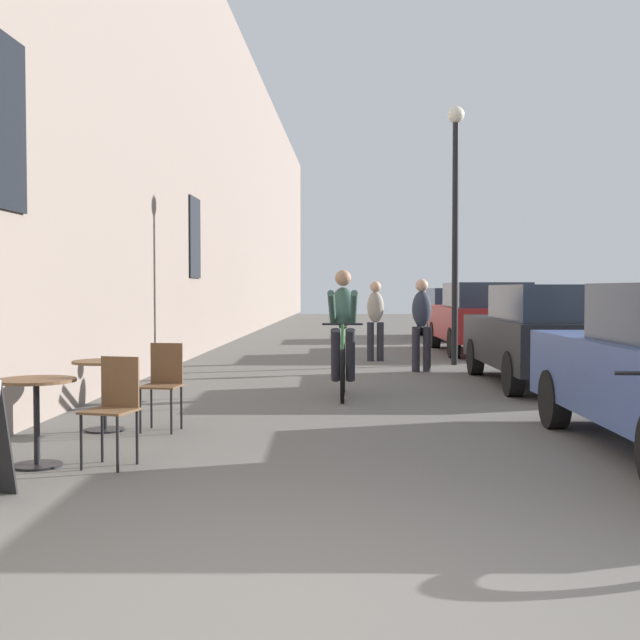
% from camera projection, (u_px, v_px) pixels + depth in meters
% --- Properties ---
extents(ground_plane, '(88.00, 88.00, 0.00)m').
position_uv_depth(ground_plane, '(309.00, 613.00, 3.71)').
color(ground_plane, '#5B5954').
extents(building_facade_left, '(0.54, 68.00, 9.07)m').
position_uv_depth(building_facade_left, '(184.00, 144.00, 17.66)').
color(building_facade_left, gray).
rests_on(building_facade_left, ground_plane).
extents(cafe_table_near, '(0.64, 0.64, 0.72)m').
position_uv_depth(cafe_table_near, '(36.00, 403.00, 6.75)').
color(cafe_table_near, black).
rests_on(cafe_table_near, ground_plane).
extents(cafe_chair_near_toward_street, '(0.46, 0.46, 0.89)m').
position_uv_depth(cafe_chair_near_toward_street, '(114.00, 403.00, 6.80)').
color(cafe_chair_near_toward_street, black).
rests_on(cafe_chair_near_toward_street, ground_plane).
extents(cafe_table_mid, '(0.64, 0.64, 0.72)m').
position_uv_depth(cafe_table_mid, '(104.00, 380.00, 8.46)').
color(cafe_table_mid, black).
rests_on(cafe_table_mid, ground_plane).
extents(cafe_chair_mid_toward_street, '(0.42, 0.42, 0.89)m').
position_uv_depth(cafe_chair_mid_toward_street, '(163.00, 380.00, 8.51)').
color(cafe_chair_mid_toward_street, black).
rests_on(cafe_chair_mid_toward_street, ground_plane).
extents(cyclist_on_bicycle, '(0.52, 1.76, 1.74)m').
position_uv_depth(cyclist_on_bicycle, '(343.00, 336.00, 11.21)').
color(cyclist_on_bicycle, black).
rests_on(cyclist_on_bicycle, ground_plane).
extents(pedestrian_near, '(0.37, 0.28, 1.62)m').
position_uv_depth(pedestrian_near, '(422.00, 320.00, 14.48)').
color(pedestrian_near, '#26262D').
rests_on(pedestrian_near, ground_plane).
extents(pedestrian_mid, '(0.37, 0.29, 1.61)m').
position_uv_depth(pedestrian_mid, '(375.00, 316.00, 16.62)').
color(pedestrian_mid, '#26262D').
rests_on(pedestrian_mid, ground_plane).
extents(street_lamp, '(0.32, 0.32, 4.90)m').
position_uv_depth(street_lamp, '(455.00, 201.00, 15.71)').
color(street_lamp, black).
rests_on(street_lamp, ground_plane).
extents(parked_car_second, '(1.93, 4.31, 1.51)m').
position_uv_depth(parked_car_second, '(547.00, 333.00, 12.42)').
color(parked_car_second, black).
rests_on(parked_car_second, ground_plane).
extents(parked_car_third, '(2.02, 4.53, 1.59)m').
position_uv_depth(parked_car_third, '(482.00, 317.00, 18.69)').
color(parked_car_third, maroon).
rests_on(parked_car_third, ground_plane).
extents(parked_car_fourth, '(1.84, 4.18, 1.47)m').
position_uv_depth(parked_car_fourth, '(453.00, 312.00, 24.24)').
color(parked_car_fourth, '#384C84').
rests_on(parked_car_fourth, ground_plane).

